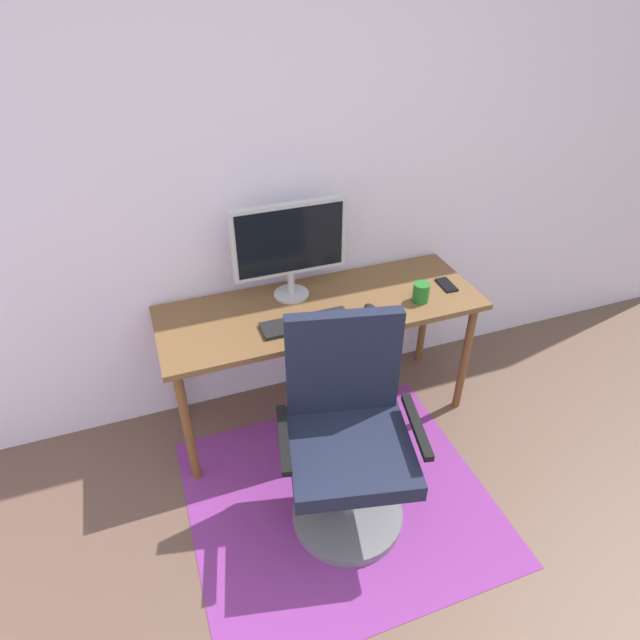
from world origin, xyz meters
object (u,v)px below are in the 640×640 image
(coffee_cup, at_px, (421,292))
(cell_phone, at_px, (446,285))
(computer_mouse, at_px, (371,310))
(office_chair, at_px, (347,444))
(keyboard, at_px, (306,323))
(monitor, at_px, (290,243))
(desk, at_px, (322,318))

(coffee_cup, distance_m, cell_phone, 0.22)
(computer_mouse, distance_m, office_chair, 0.67)
(coffee_cup, relative_size, office_chair, 0.10)
(keyboard, relative_size, cell_phone, 3.07)
(computer_mouse, bearing_deg, coffee_cup, 2.49)
(keyboard, bearing_deg, coffee_cup, -0.23)
(monitor, bearing_deg, keyboard, -92.96)
(keyboard, distance_m, computer_mouse, 0.33)
(coffee_cup, bearing_deg, monitor, 155.32)
(desk, xyz_separation_m, monitor, (-0.11, 0.14, 0.37))
(desk, height_order, keyboard, keyboard)
(desk, relative_size, cell_phone, 11.61)
(keyboard, xyz_separation_m, coffee_cup, (0.61, -0.00, 0.04))
(monitor, xyz_separation_m, keyboard, (-0.01, -0.27, -0.29))
(computer_mouse, relative_size, cell_phone, 0.74)
(coffee_cup, bearing_deg, computer_mouse, -177.51)
(monitor, distance_m, computer_mouse, 0.51)
(desk, height_order, office_chair, office_chair)
(monitor, relative_size, office_chair, 0.57)
(cell_phone, xyz_separation_m, office_chair, (-0.80, -0.59, -0.30))
(monitor, distance_m, cell_phone, 0.87)
(computer_mouse, bearing_deg, cell_phone, 10.98)
(monitor, xyz_separation_m, computer_mouse, (0.32, -0.29, -0.28))
(office_chair, bearing_deg, keyboard, 103.80)
(computer_mouse, relative_size, coffee_cup, 1.05)
(coffee_cup, bearing_deg, desk, 165.06)
(keyboard, bearing_deg, computer_mouse, -2.52)
(keyboard, distance_m, cell_phone, 0.82)
(monitor, relative_size, computer_mouse, 5.46)
(desk, bearing_deg, cell_phone, -4.01)
(coffee_cup, height_order, cell_phone, coffee_cup)
(cell_phone, bearing_deg, office_chair, -140.89)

